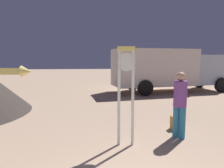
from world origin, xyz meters
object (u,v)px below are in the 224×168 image
(arrow_sign, at_px, (2,89))
(person_near_clock, at_px, (180,102))
(backpack, at_px, (176,123))
(box_truck_near, at_px, (166,68))
(standing_clock, at_px, (126,86))

(arrow_sign, relative_size, person_near_clock, 1.21)
(arrow_sign, relative_size, backpack, 5.34)
(person_near_clock, bearing_deg, box_truck_near, 72.10)
(arrow_sign, xyz_separation_m, box_truck_near, (6.71, 7.85, 0.06))
(person_near_clock, relative_size, box_truck_near, 0.24)
(standing_clock, bearing_deg, backpack, 29.22)
(box_truck_near, bearing_deg, backpack, -107.94)
(backpack, bearing_deg, person_near_clock, -107.47)
(backpack, relative_size, box_truck_near, 0.05)
(arrow_sign, height_order, backpack, arrow_sign)
(person_near_clock, bearing_deg, arrow_sign, -175.57)
(person_near_clock, height_order, box_truck_near, box_truck_near)
(standing_clock, distance_m, arrow_sign, 2.80)
(backpack, bearing_deg, arrow_sign, -167.45)
(person_near_clock, xyz_separation_m, box_truck_near, (2.43, 7.52, 0.52))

